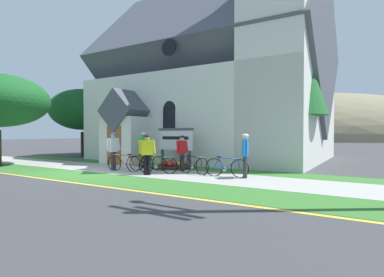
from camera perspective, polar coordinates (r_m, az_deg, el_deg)
name	(u,v)px	position (r m, az deg, el deg)	size (l,w,h in m)	color
ground	(145,165)	(16.57, -8.79, -4.91)	(140.00, 140.00, 0.00)	#3D3D3F
sidewalk_slab	(132,170)	(14.20, -11.24, -5.90)	(32.00, 2.74, 0.01)	#A8A59E
grass_verge	(89,177)	(12.55, -18.75, -6.87)	(32.00, 2.07, 0.01)	#38722D
church_lawn	(161,166)	(15.85, -5.94, -5.16)	(24.00, 1.57, 0.01)	#38722D
curb_paint_stripe	(62,181)	(11.83, -23.20, -7.39)	(28.00, 0.16, 0.01)	yellow
church_building	(218,85)	(20.77, 4.84, 9.96)	(14.36, 12.57, 13.22)	silver
church_sign	(176,141)	(15.24, -3.12, -0.42)	(2.20, 0.29, 1.96)	#474C56
flower_bed	(173,166)	(15.10, -3.65, -5.14)	(2.24, 2.24, 0.34)	#382319
bicycle_blue	(124,163)	(13.92, -12.70, -4.51)	(1.72, 0.30, 0.81)	black
bicycle_yellow	(193,165)	(12.77, 0.27, -4.98)	(1.70, 0.50, 0.81)	black
bicycle_white	(227,167)	(12.03, 6.52, -5.37)	(1.74, 0.33, 0.82)	black
bicycle_black	(148,163)	(13.96, -8.36, -4.54)	(1.67, 0.66, 0.76)	black
bicycle_silver	(158,165)	(13.10, -6.47, -4.90)	(1.71, 0.55, 0.77)	black
cyclist_in_yellow_jersey	(245,152)	(11.67, 9.98, -2.54)	(0.32, 0.74, 1.69)	#2D2D33
cyclist_in_blue_jersey	(113,148)	(14.32, -14.56, -1.78)	(0.28, 0.73, 1.73)	#2D2D33
cyclist_in_white_jersey	(147,151)	(12.46, -8.45, -2.39)	(0.59, 0.45, 1.67)	black
cyclist_in_green_jersey	(182,150)	(13.63, -1.88, -2.26)	(0.28, 0.70, 1.61)	#2D2D33
cyclist_in_red_jersey	(144,147)	(14.96, -9.00, -1.56)	(0.68, 0.31, 1.76)	#191E38
roadside_conifer	(298,72)	(16.27, 19.29, 11.66)	(2.92, 2.92, 6.92)	#4C3823
yard_deciduous_tree	(82,110)	(23.56, -19.94, 5.11)	(4.65, 4.65, 4.89)	#3D2D1E
distant_hill	(276,139)	(82.75, 15.54, -0.14)	(88.75, 44.80, 23.39)	#847A5B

